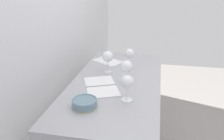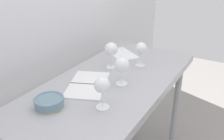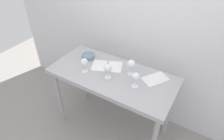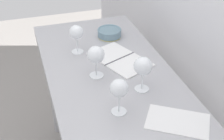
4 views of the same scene
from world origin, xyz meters
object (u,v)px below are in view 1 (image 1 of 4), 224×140
object	(u,v)px
wine_glass_far_right	(108,57)
open_notebook	(101,86)
tasting_bowl	(85,103)
wine_glass_near_center	(127,67)
wine_glass_near_left	(127,83)
wine_glass_near_right	(129,54)
tasting_sheet_upper	(108,61)

from	to	relation	value
wine_glass_far_right	open_notebook	xyz separation A→B (m)	(-0.29, -0.01, -0.12)
open_notebook	tasting_bowl	world-z (taller)	tasting_bowl
wine_glass_far_right	tasting_bowl	size ratio (longest dim) A/B	1.17
wine_glass_far_right	wine_glass_near_center	xyz separation A→B (m)	(-0.18, -0.18, -0.01)
wine_glass_far_right	wine_glass_near_center	size ratio (longest dim) A/B	1.04
wine_glass_near_left	wine_glass_far_right	xyz separation A→B (m)	(0.45, 0.22, 0.01)
wine_glass_near_left	wine_glass_near_right	size ratio (longest dim) A/B	0.99
wine_glass_near_center	tasting_bowl	distance (m)	0.46
wine_glass_near_left	wine_glass_near_right	world-z (taller)	wine_glass_near_right
wine_glass_near_center	wine_glass_near_right	world-z (taller)	same
wine_glass_near_right	tasting_sheet_upper	world-z (taller)	wine_glass_near_right
tasting_sheet_upper	tasting_bowl	distance (m)	0.85
wine_glass_far_right	open_notebook	bearing A→B (deg)	-177.32
wine_glass_near_left	open_notebook	xyz separation A→B (m)	(0.16, 0.21, -0.12)
wine_glass_near_right	wine_glass_near_left	bearing A→B (deg)	-174.06
open_notebook	tasting_sheet_upper	world-z (taller)	open_notebook
tasting_sheet_upper	tasting_bowl	bearing A→B (deg)	-144.05
wine_glass_far_right	wine_glass_near_right	size ratio (longest dim) A/B	1.04
wine_glass_near_left	tasting_sheet_upper	size ratio (longest dim) A/B	0.64
wine_glass_near_left	open_notebook	size ratio (longest dim) A/B	0.42
wine_glass_near_right	open_notebook	size ratio (longest dim) A/B	0.42
wine_glass_near_left	wine_glass_near_right	xyz separation A→B (m)	(0.58, 0.06, 0.00)
wine_glass_near_center	tasting_bowl	size ratio (longest dim) A/B	1.12
open_notebook	wine_glass_near_center	bearing A→B (deg)	-78.16
tasting_sheet_upper	wine_glass_near_left	bearing A→B (deg)	-125.78
wine_glass_near_center	open_notebook	world-z (taller)	wine_glass_near_center
wine_glass_near_right	tasting_sheet_upper	bearing A→B (deg)	58.34
wine_glass_near_center	wine_glass_near_right	size ratio (longest dim) A/B	1.00
open_notebook	tasting_sheet_upper	xyz separation A→B (m)	(0.56, 0.07, -0.00)
wine_glass_near_left	tasting_bowl	xyz separation A→B (m)	(-0.13, 0.23, -0.09)
tasting_bowl	wine_glass_far_right	bearing A→B (deg)	-1.40
wine_glass_near_left	open_notebook	world-z (taller)	wine_glass_near_left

